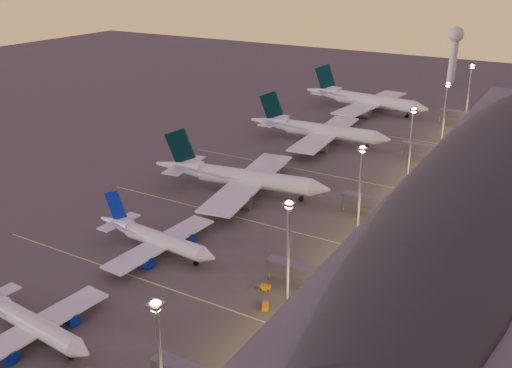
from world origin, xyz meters
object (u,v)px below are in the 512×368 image
(baggage_tug_c, at_px, (264,287))
(airliner_narrow_north, at_px, (155,238))
(airliner_wide_near, at_px, (239,177))
(airliner_wide_mid, at_px, (318,130))
(baggage_tug_d, at_px, (265,306))
(airliner_wide_far, at_px, (364,100))
(airliner_narrow_south, at_px, (28,321))
(radar_tower, at_px, (455,45))

(baggage_tug_c, bearing_deg, airliner_narrow_north, 167.61)
(airliner_narrow_north, relative_size, baggage_tug_c, 10.86)
(airliner_wide_near, height_order, airliner_wide_mid, airliner_wide_mid)
(baggage_tug_d, bearing_deg, airliner_wide_far, 167.24)
(airliner_narrow_south, bearing_deg, airliner_wide_near, 96.86)
(baggage_tug_d, bearing_deg, airliner_wide_mid, 172.98)
(airliner_wide_near, xyz_separation_m, baggage_tug_c, (35.16, -45.77, -4.45))
(airliner_wide_mid, distance_m, baggage_tug_d, 119.72)
(airliner_wide_far, height_order, baggage_tug_d, airliner_wide_far)
(radar_tower, height_order, baggage_tug_d, radar_tower)
(airliner_wide_far, xyz_separation_m, baggage_tug_c, (37.71, -164.17, -4.84))
(radar_tower, relative_size, baggage_tug_d, 8.64)
(airliner_wide_near, bearing_deg, radar_tower, 76.11)
(airliner_wide_near, bearing_deg, airliner_narrow_north, -95.78)
(airliner_wide_near, xyz_separation_m, airliner_wide_far, (-2.55, 118.39, 0.40))
(airliner_narrow_south, height_order, airliner_narrow_north, airliner_narrow_north)
(airliner_wide_near, xyz_separation_m, radar_tower, (18.10, 208.33, 16.96))
(airliner_narrow_south, distance_m, baggage_tug_c, 49.70)
(airliner_wide_mid, bearing_deg, baggage_tug_d, -74.06)
(baggage_tug_d, bearing_deg, baggage_tug_c, -173.68)
(airliner_wide_far, relative_size, baggage_tug_c, 18.10)
(airliner_wide_near, relative_size, baggage_tug_d, 15.82)
(airliner_wide_mid, xyz_separation_m, baggage_tug_d, (39.95, -112.77, -4.43))
(airliner_wide_mid, distance_m, airliner_wide_far, 57.70)
(airliner_wide_far, height_order, radar_tower, radar_tower)
(baggage_tug_c, height_order, baggage_tug_d, baggage_tug_d)
(airliner_narrow_north, bearing_deg, airliner_wide_mid, 95.15)
(airliner_wide_near, height_order, airliner_wide_far, airliner_wide_far)
(airliner_narrow_south, relative_size, baggage_tug_c, 10.17)
(airliner_wide_near, xyz_separation_m, baggage_tug_d, (39.21, -52.04, -4.43))
(airliner_narrow_north, bearing_deg, airliner_wide_near, 96.56)
(airliner_narrow_north, bearing_deg, radar_tower, 89.86)
(airliner_narrow_south, relative_size, airliner_wide_mid, 0.61)
(airliner_narrow_south, bearing_deg, baggage_tug_d, 46.49)
(airliner_narrow_north, bearing_deg, airliner_wide_far, 95.17)
(airliner_narrow_north, distance_m, airliner_wide_far, 162.66)
(airliner_narrow_south, height_order, airliner_wide_far, airliner_wide_far)
(airliner_wide_mid, relative_size, baggage_tug_c, 16.75)
(airliner_narrow_north, distance_m, baggage_tug_d, 37.74)
(airliner_wide_mid, relative_size, baggage_tug_d, 15.85)
(airliner_narrow_north, height_order, airliner_wide_near, airliner_wide_near)
(airliner_narrow_north, bearing_deg, baggage_tug_d, -8.65)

